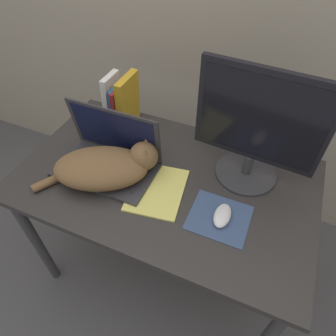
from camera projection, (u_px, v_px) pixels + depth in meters
ground_plane at (137, 324)px, 1.48m from camera, size 12.00×12.00×0.00m
desk at (165, 191)px, 1.24m from camera, size 1.16×0.70×0.73m
laptop at (109, 158)px, 1.19m from camera, size 0.39×0.23×0.24m
cat at (106, 167)px, 1.13m from camera, size 0.43×0.34×0.15m
external_monitor at (257, 129)px, 1.03m from camera, size 0.45×0.24×0.45m
mousepad at (219, 217)px, 1.05m from camera, size 0.21×0.19×0.00m
computer_mouse at (222, 215)px, 1.03m from camera, size 0.06×0.11×0.03m
book_row at (121, 102)px, 1.35m from camera, size 0.13×0.16×0.25m
notepad at (157, 190)px, 1.13m from camera, size 0.23×0.28×0.01m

